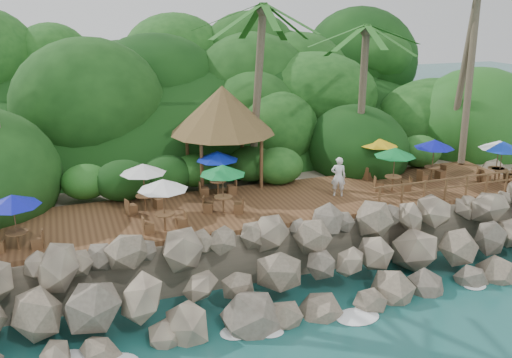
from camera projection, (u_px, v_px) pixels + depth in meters
name	position (u px, v px, depth m)	size (l,w,h in m)	color
ground	(315.00, 323.00, 18.97)	(140.00, 140.00, 0.00)	#19514F
land_base	(199.00, 169.00, 33.00)	(32.00, 25.20, 2.10)	gray
jungle_hill	(174.00, 155.00, 40.04)	(44.80, 28.00, 15.40)	#143811
seawall	(293.00, 268.00, 20.42)	(29.00, 4.00, 2.30)	gray
terrace	(256.00, 206.00, 23.69)	(26.00, 5.00, 0.20)	brown
jungle_foliage	(204.00, 190.00, 32.42)	(44.00, 16.00, 12.00)	#143811
foam_line	(312.00, 318.00, 19.23)	(25.20, 0.80, 0.06)	white
palapa	(222.00, 110.00, 25.43)	(4.88, 4.88, 4.60)	brown
dining_clusters	(263.00, 166.00, 23.09)	(24.57, 5.06, 2.03)	brown
railing	(456.00, 185.00, 24.08)	(8.30, 0.10, 1.00)	brown
waiter	(338.00, 177.00, 24.33)	(0.65, 0.43, 1.79)	white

